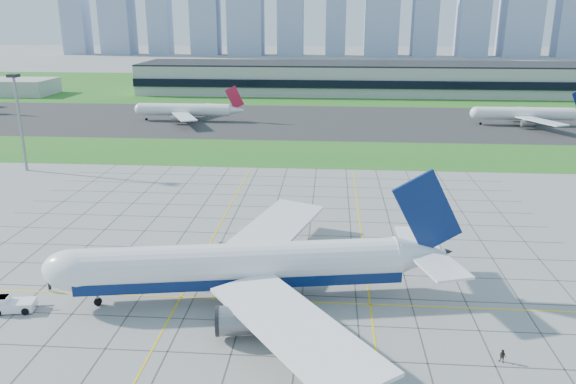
# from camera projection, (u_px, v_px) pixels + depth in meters

# --- Properties ---
(ground) EXTENTS (1400.00, 1400.00, 0.00)m
(ground) POSITION_uv_depth(u_px,v_px,m) (249.00, 293.00, 84.54)
(ground) COLOR #9C9C96
(ground) RESTS_ON ground
(grass_median) EXTENTS (700.00, 35.00, 0.04)m
(grass_median) POSITION_uv_depth(u_px,v_px,m) (292.00, 153.00, 170.08)
(grass_median) COLOR #226D1F
(grass_median) RESTS_ON ground
(asphalt_taxiway) EXTENTS (700.00, 75.00, 0.04)m
(asphalt_taxiway) POSITION_uv_depth(u_px,v_px,m) (302.00, 121.00, 222.35)
(asphalt_taxiway) COLOR #383838
(asphalt_taxiway) RESTS_ON ground
(grass_far) EXTENTS (700.00, 145.00, 0.04)m
(grass_far) POSITION_uv_depth(u_px,v_px,m) (312.00, 87.00, 326.91)
(grass_far) COLOR #226D1F
(grass_far) RESTS_ON ground
(apron_markings) EXTENTS (120.00, 130.00, 0.03)m
(apron_markings) POSITION_uv_depth(u_px,v_px,m) (261.00, 263.00, 95.04)
(apron_markings) COLOR #474744
(apron_markings) RESTS_ON ground
(terminal) EXTENTS (260.00, 43.00, 15.80)m
(terminal) POSITION_uv_depth(u_px,v_px,m) (386.00, 78.00, 297.69)
(terminal) COLOR #B7B7B2
(terminal) RESTS_ON ground
(service_block) EXTENTS (50.00, 25.00, 8.00)m
(service_block) POSITION_uv_depth(u_px,v_px,m) (5.00, 87.00, 294.77)
(service_block) COLOR #B7B7B2
(service_block) RESTS_ON ground
(light_mast) EXTENTS (2.50, 2.50, 25.60)m
(light_mast) POSITION_uv_depth(u_px,v_px,m) (18.00, 111.00, 146.61)
(light_mast) COLOR gray
(light_mast) RESTS_ON ground
(airliner) EXTENTS (60.58, 60.88, 19.19)m
(airliner) POSITION_uv_depth(u_px,v_px,m) (244.00, 266.00, 81.48)
(airliner) COLOR white
(airliner) RESTS_ON ground
(pushback_tug) EXTENTS (8.34, 3.67, 2.29)m
(pushback_tug) POSITION_uv_depth(u_px,v_px,m) (12.00, 304.00, 79.28)
(pushback_tug) COLOR white
(pushback_tug) RESTS_ON ground
(crew_near) EXTENTS (0.66, 0.75, 1.74)m
(crew_near) POSITION_uv_depth(u_px,v_px,m) (50.00, 286.00, 84.88)
(crew_near) COLOR black
(crew_near) RESTS_ON ground
(crew_far) EXTENTS (1.06, 1.02, 1.71)m
(crew_far) POSITION_uv_depth(u_px,v_px,m) (503.00, 356.00, 67.52)
(crew_far) COLOR black
(crew_far) RESTS_ON ground
(distant_jet_1) EXTENTS (41.42, 42.66, 14.08)m
(distant_jet_1) POSITION_uv_depth(u_px,v_px,m) (186.00, 110.00, 220.51)
(distant_jet_1) COLOR white
(distant_jet_1) RESTS_ON ground
(distant_jet_2) EXTENTS (41.52, 42.66, 14.08)m
(distant_jet_2) POSITION_uv_depth(u_px,v_px,m) (526.00, 114.00, 211.76)
(distant_jet_2) COLOR white
(distant_jet_2) RESTS_ON ground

